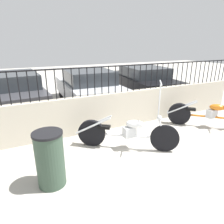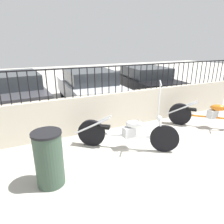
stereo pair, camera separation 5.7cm
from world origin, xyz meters
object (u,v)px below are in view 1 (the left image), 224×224
Objects in this scene: car_black at (142,81)px; motorcycle_orange at (205,114)px; car_silver at (88,87)px; trash_bin at (50,159)px; car_dark_grey at (13,91)px; motorcycle_white at (122,132)px.

motorcycle_orange is at bearing -179.88° from car_black.
car_black is (2.62, 0.06, 0.01)m from car_silver.
car_dark_grey reaches higher than trash_bin.
trash_bin is 5.02m from car_silver.
trash_bin is at bearing 155.17° from car_silver.
car_silver is at bearing 162.84° from motorcycle_orange.
car_dark_grey is (-4.93, 4.18, 0.30)m from motorcycle_orange.
motorcycle_orange reaches higher than car_silver.
car_dark_grey is at bearing 95.43° from trash_bin.
car_silver reaches higher than trash_bin.
motorcycle_white is at bearing -135.63° from motorcycle_orange.
car_black is at bearing 42.85° from trash_bin.
motorcycle_orange is at bearing -148.03° from car_silver.
motorcycle_orange is 4.51m from trash_bin.
car_silver is at bearing 117.12° from motorcycle_white.
car_black reaches higher than trash_bin.
car_silver is (2.73, -0.36, -0.01)m from car_dark_grey.
motorcycle_orange is 6.47m from car_dark_grey.
car_black is at bearing 126.66° from motorcycle_orange.
motorcycle_white reaches higher than car_dark_grey.
motorcycle_orange reaches higher than car_dark_grey.
trash_bin is at bearing -178.06° from car_dark_grey.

